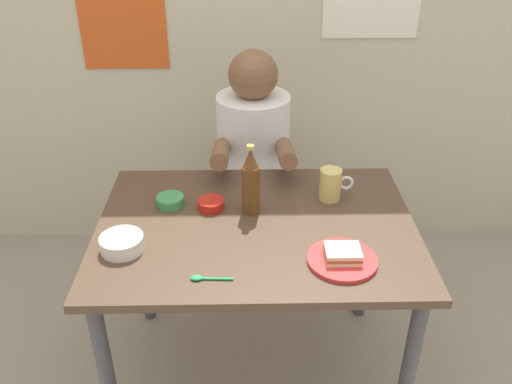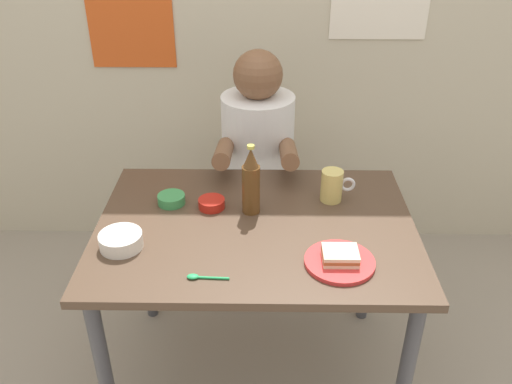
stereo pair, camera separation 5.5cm
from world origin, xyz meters
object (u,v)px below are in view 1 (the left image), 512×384
Objects in this scene: sandwich at (343,254)px; stool at (253,218)px; dining_table at (256,246)px; plate_orange at (342,260)px; beer_mug at (331,184)px; dip_bowl_green at (170,200)px; beer_bottle at (251,183)px; person_seated at (252,141)px.

stool is at bearing 107.56° from sandwich.
sandwich is at bearing -39.26° from dining_table.
plate_orange is 0.39m from beer_mug.
stool is 0.97m from plate_orange.
dining_table is at bearing -23.15° from dip_bowl_green.
sandwich is 1.10× the size of dip_bowl_green.
dining_table is at bearing -149.08° from beer_mug.
sandwich reaches higher than dining_table.
dip_bowl_green is (-0.57, 0.35, -0.01)m from sandwich.
sandwich is (-0.00, 0.00, 0.02)m from plate_orange.
beer_mug is at bearing 15.69° from beer_bottle.
beer_mug is 1.26× the size of dip_bowl_green.
dip_bowl_green is at bearing 156.85° from dining_table.
plate_orange is (0.27, -0.83, -0.02)m from person_seated.
sandwich is 0.42× the size of beer_bottle.
beer_bottle is (-0.30, -0.08, 0.06)m from beer_mug.
beer_bottle is at bearing 133.28° from plate_orange.
dip_bowl_green is (-0.59, -0.03, -0.04)m from beer_mug.
dining_table is 0.23m from beer_bottle.
person_seated is at bearing 107.78° from sandwich.
plate_orange is 2.20× the size of dip_bowl_green.
person_seated is 6.54× the size of sandwich.
person_seated is 0.54m from beer_bottle.
plate_orange reaches higher than stool.
beer_bottle is (-0.02, 0.08, 0.21)m from dining_table.
beer_bottle is at bearing -91.47° from person_seated.
dining_table is 0.70m from stool.
stool is 4.09× the size of sandwich.
beer_bottle is at bearing 102.20° from dining_table.
plate_orange is 0.43m from beer_bottle.
person_seated is 7.20× the size of dip_bowl_green.
person_seated reaches higher than stool.
person_seated reaches higher than dip_bowl_green.
dining_table is at bearing 140.74° from sandwich.
stool is 0.71m from dip_bowl_green.
beer_mug is (0.28, -0.46, 0.45)m from stool.
person_seated reaches higher than beer_mug.
beer_bottle reaches higher than plate_orange.
beer_bottle reaches higher than beer_mug.
dip_bowl_green is (-0.31, -0.49, -0.01)m from person_seated.
person_seated is 0.88m from plate_orange.
beer_mug is at bearing -57.96° from person_seated.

